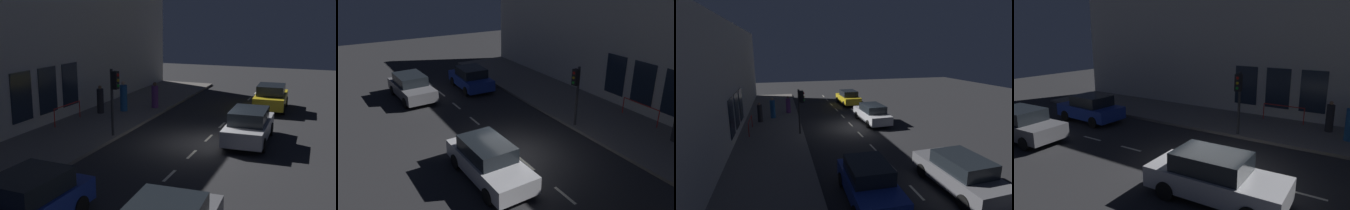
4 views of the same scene
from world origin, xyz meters
TOP-DOWN VIEW (x-y plane):
  - ground_plane at (0.00, 0.00)m, footprint 60.00×60.00m
  - sidewalk at (6.25, 0.00)m, footprint 4.50×32.00m
  - building_facade at (8.80, 0.00)m, footprint 0.65×32.00m
  - lane_centre_line at (0.00, -1.00)m, footprint 0.12×27.20m
  - traffic_light at (4.15, 0.71)m, footprint 0.48×0.32m
  - parked_car_1 at (2.19, 9.30)m, footprint 2.07×4.10m
  - parked_car_2 at (-1.90, -1.09)m, footprint 1.97×4.54m
  - parked_car_3 at (-1.95, 9.57)m, footprint 2.14×4.52m
  - pedestrian_0 at (7.22, -3.15)m, footprint 0.54×0.54m
  - pedestrian_1 at (6.22, -4.17)m, footprint 0.55×0.55m
  - red_railing at (7.75, -0.61)m, footprint 0.05×2.36m

SIDE VIEW (x-z plane):
  - ground_plane at x=0.00m, z-range 0.00..0.00m
  - lane_centre_line at x=0.00m, z-range 0.00..0.01m
  - sidewalk at x=6.25m, z-range 0.00..0.15m
  - parked_car_1 at x=2.19m, z-range 0.00..1.58m
  - parked_car_2 at x=-1.90m, z-range 0.00..1.58m
  - parked_car_3 at x=-1.95m, z-range 0.00..1.58m
  - red_railing at x=7.75m, z-range 0.40..1.37m
  - pedestrian_0 at x=7.22m, z-range 0.08..1.72m
  - pedestrian_1 at x=6.22m, z-range 0.07..1.88m
  - traffic_light at x=4.15m, z-range 0.78..3.98m
  - building_facade at x=8.80m, z-range -0.01..7.88m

